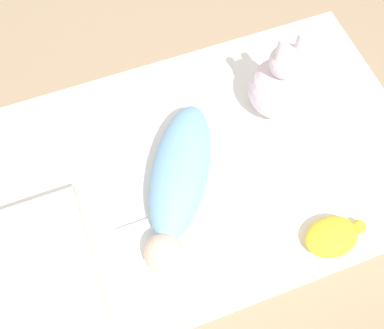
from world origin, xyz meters
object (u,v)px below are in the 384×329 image
object	(u,v)px
pillow	(31,272)
bunny_plush	(280,85)
swaddled_baby	(179,179)
turtle_plush	(333,236)

from	to	relation	value
pillow	bunny_plush	world-z (taller)	bunny_plush
bunny_plush	swaddled_baby	bearing A→B (deg)	-156.72
swaddled_baby	turtle_plush	world-z (taller)	swaddled_baby
bunny_plush	turtle_plush	world-z (taller)	bunny_plush
pillow	turtle_plush	size ratio (longest dim) A/B	1.99
pillow	turtle_plush	bearing A→B (deg)	-13.44
swaddled_baby	turtle_plush	bearing A→B (deg)	79.54
turtle_plush	bunny_plush	bearing A→B (deg)	84.96
pillow	turtle_plush	xyz separation A→B (m)	(0.87, -0.21, -0.01)
swaddled_baby	pillow	distance (m)	0.51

